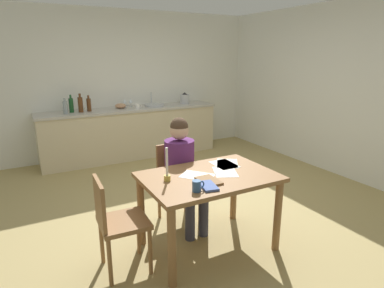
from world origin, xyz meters
The scene contains 26 objects.
ground_plane centered at (0.00, 0.00, -0.02)m, with size 5.20×5.20×0.04m, color tan.
wall_back centered at (0.00, 2.60, 1.30)m, with size 5.20×0.12×2.60m, color silver.
wall_right centered at (2.60, 0.00, 1.30)m, with size 0.12×5.20×2.60m, color silver.
kitchen_counter centered at (0.00, 2.24, 0.45)m, with size 3.17×0.64×0.90m.
dining_table centered at (-0.28, -0.94, 0.63)m, with size 1.22×0.83×0.75m.
chair_at_table centered at (-0.31, -0.29, 0.48)m, with size 0.40×0.40×0.87m.
person_seated centered at (-0.30, -0.44, 0.68)m, with size 0.32×0.59×1.19m.
chair_side_empty centered at (-1.16, -0.89, 0.48)m, with size 0.42×0.42×0.86m.
coffee_mug centered at (-0.56, -1.21, 0.80)m, with size 0.11×0.07×0.09m.
candlestick centered at (-0.68, -0.89, 0.84)m, with size 0.06×0.06×0.30m.
book_magazine centered at (-0.37, -1.08, 0.76)m, with size 0.16×0.24×0.02m, color olive.
book_cookery centered at (-0.44, -1.18, 0.76)m, with size 0.12×0.22×0.02m, color #4960A2.
paper_letter centered at (0.01, -0.76, 0.75)m, with size 0.21×0.30×0.00m, color white.
paper_bill centered at (-0.10, -0.94, 0.75)m, with size 0.21×0.30×0.00m, color white.
paper_envelope centered at (0.06, -0.75, 0.75)m, with size 0.21×0.30×0.00m, color white.
paper_receipt centered at (-0.39, -0.91, 0.75)m, with size 0.21×0.30×0.00m, color white.
sink_unit centered at (0.47, 2.24, 0.92)m, with size 0.36×0.36×0.24m.
bottle_oil centered at (-1.10, 2.17, 1.01)m, with size 0.07×0.07×0.25m.
bottle_vinegar centered at (-0.99, 2.27, 1.02)m, with size 0.07×0.07×0.29m.
bottle_wine_red centered at (-0.85, 2.20, 1.03)m, with size 0.08×0.08×0.31m.
bottle_sauce centered at (-0.71, 2.23, 1.01)m, with size 0.07×0.07×0.27m.
mixing_bowl centered at (-0.16, 2.30, 0.94)m, with size 0.19×0.19×0.09m, color tan.
stovetop_kettle centered at (1.10, 2.24, 1.00)m, with size 0.18×0.18×0.22m.
wine_glass_near_sink centered at (0.06, 2.39, 1.01)m, with size 0.07×0.07×0.15m.
wine_glass_by_kettle centered at (-0.05, 2.39, 1.01)m, with size 0.07×0.07×0.15m.
teacup_on_counter centered at (0.09, 2.09, 0.95)m, with size 0.12×0.08×0.09m.
Camera 1 is at (-1.76, -3.35, 1.83)m, focal length 30.34 mm.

